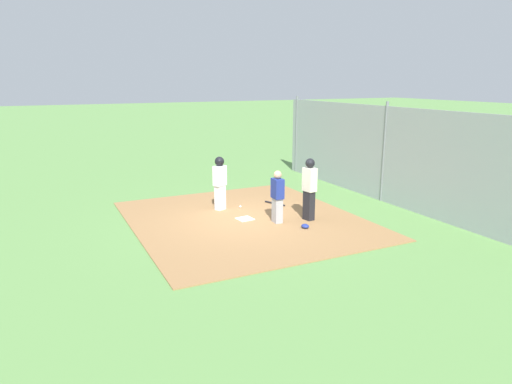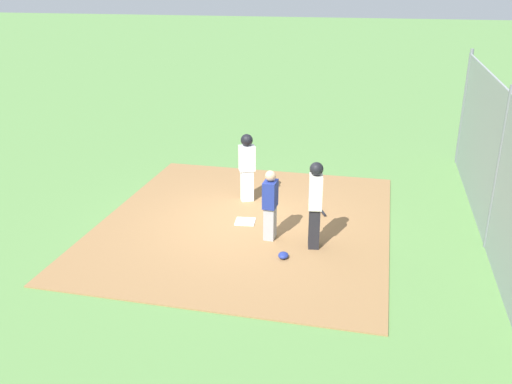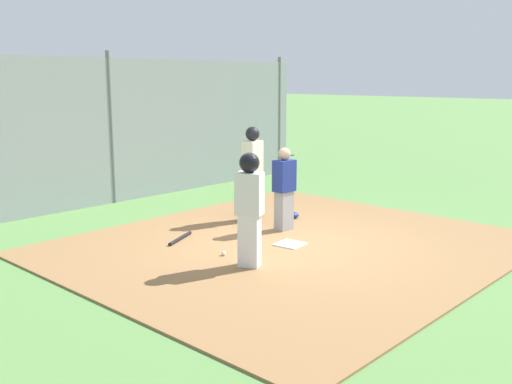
# 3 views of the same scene
# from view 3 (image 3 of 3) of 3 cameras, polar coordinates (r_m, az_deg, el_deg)

# --- Properties ---
(ground_plane) EXTENTS (140.00, 140.00, 0.00)m
(ground_plane) POSITION_cam_3_polar(r_m,az_deg,el_deg) (9.89, 3.34, -5.29)
(ground_plane) COLOR #5B8947
(dirt_infield) EXTENTS (7.20, 6.40, 0.03)m
(dirt_infield) POSITION_cam_3_polar(r_m,az_deg,el_deg) (9.88, 3.34, -5.21)
(dirt_infield) COLOR olive
(dirt_infield) RESTS_ON ground_plane
(home_plate) EXTENTS (0.49, 0.49, 0.02)m
(home_plate) POSITION_cam_3_polar(r_m,az_deg,el_deg) (9.87, 3.34, -5.07)
(home_plate) COLOR white
(home_plate) RESTS_ON dirt_infield
(catcher) EXTENTS (0.39, 0.27, 1.52)m
(catcher) POSITION_cam_3_polar(r_m,az_deg,el_deg) (10.65, 2.75, 0.39)
(catcher) COLOR #9E9EA3
(catcher) RESTS_ON dirt_infield
(umpire) EXTENTS (0.42, 0.32, 1.83)m
(umpire) POSITION_cam_3_polar(r_m,az_deg,el_deg) (11.37, -0.34, 2.07)
(umpire) COLOR black
(umpire) RESTS_ON dirt_infield
(runner) EXTENTS (0.39, 0.45, 1.70)m
(runner) POSITION_cam_3_polar(r_m,az_deg,el_deg) (8.53, -0.64, -0.95)
(runner) COLOR silver
(runner) RESTS_ON dirt_infield
(baseball_bat) EXTENTS (0.76, 0.39, 0.06)m
(baseball_bat) POSITION_cam_3_polar(r_m,az_deg,el_deg) (10.21, -7.36, -4.48)
(baseball_bat) COLOR black
(baseball_bat) RESTS_ON dirt_infield
(catcher_mask) EXTENTS (0.24, 0.20, 0.12)m
(catcher_mask) POSITION_cam_3_polar(r_m,az_deg,el_deg) (11.69, 3.64, -2.25)
(catcher_mask) COLOR navy
(catcher_mask) RESTS_ON dirt_infield
(baseball) EXTENTS (0.07, 0.07, 0.07)m
(baseball) POSITION_cam_3_polar(r_m,az_deg,el_deg) (9.28, -3.16, -5.96)
(baseball) COLOR white
(baseball) RESTS_ON dirt_infield
(backstop_fence) EXTENTS (12.00, 0.10, 3.35)m
(backstop_fence) POSITION_cam_3_polar(r_m,az_deg,el_deg) (13.40, -13.89, 5.72)
(backstop_fence) COLOR #93999E
(backstop_fence) RESTS_ON ground_plane
(parking_lot) EXTENTS (18.00, 5.20, 0.04)m
(parking_lot) POSITION_cam_3_polar(r_m,az_deg,el_deg) (17.67, -22.07, 1.28)
(parking_lot) COLOR #515156
(parking_lot) RESTS_ON ground_plane
(parked_car_white) EXTENTS (4.21, 1.91, 1.28)m
(parked_car_white) POSITION_cam_3_polar(r_m,az_deg,el_deg) (20.88, -6.34, 5.07)
(parked_car_white) COLOR silver
(parked_car_white) RESTS_ON parking_lot
(parked_car_blue) EXTENTS (4.38, 2.29, 1.28)m
(parked_car_blue) POSITION_cam_3_polar(r_m,az_deg,el_deg) (18.43, -14.68, 3.98)
(parked_car_blue) COLOR #28428C
(parked_car_blue) RESTS_ON parking_lot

